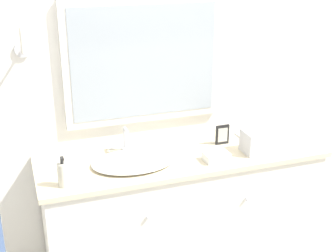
{
  "coord_description": "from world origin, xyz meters",
  "views": [
    {
      "loc": [
        -0.95,
        -2.13,
        2.13
      ],
      "look_at": [
        -0.1,
        0.31,
        1.12
      ],
      "focal_mm": 50.0,
      "sensor_mm": 36.0,
      "label": 1
    }
  ],
  "objects_px": {
    "sink_basin": "(133,160)",
    "soap_bottle": "(63,174)",
    "appliance_box": "(262,141)",
    "picture_frame": "(222,135)"
  },
  "relations": [
    {
      "from": "sink_basin",
      "to": "appliance_box",
      "type": "height_order",
      "value": "sink_basin"
    },
    {
      "from": "sink_basin",
      "to": "soap_bottle",
      "type": "distance_m",
      "value": 0.45
    },
    {
      "from": "sink_basin",
      "to": "soap_bottle",
      "type": "relative_size",
      "value": 2.83
    },
    {
      "from": "soap_bottle",
      "to": "picture_frame",
      "type": "height_order",
      "value": "soap_bottle"
    },
    {
      "from": "sink_basin",
      "to": "soap_bottle",
      "type": "xyz_separation_m",
      "value": [
        -0.42,
        -0.15,
        0.05
      ]
    },
    {
      "from": "sink_basin",
      "to": "picture_frame",
      "type": "height_order",
      "value": "sink_basin"
    },
    {
      "from": "appliance_box",
      "to": "sink_basin",
      "type": "bearing_deg",
      "value": 173.15
    },
    {
      "from": "soap_bottle",
      "to": "appliance_box",
      "type": "xyz_separation_m",
      "value": [
        1.22,
        0.05,
        0.0
      ]
    },
    {
      "from": "soap_bottle",
      "to": "picture_frame",
      "type": "distance_m",
      "value": 1.07
    },
    {
      "from": "picture_frame",
      "to": "appliance_box",
      "type": "bearing_deg",
      "value": -45.7
    }
  ]
}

